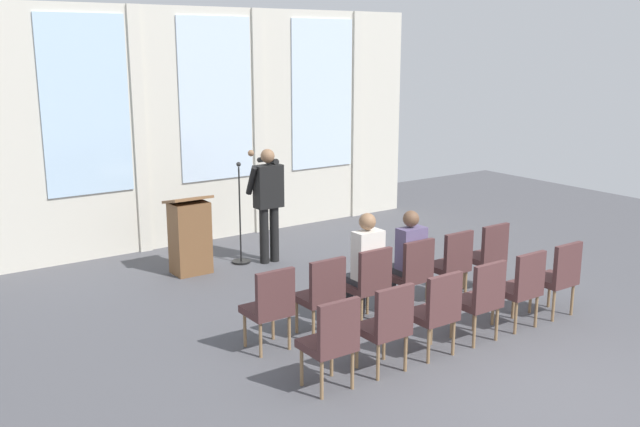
{
  "coord_description": "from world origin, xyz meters",
  "views": [
    {
      "loc": [
        -5.42,
        -3.91,
        3.24
      ],
      "look_at": [
        -0.01,
        3.82,
        1.02
      ],
      "focal_mm": 40.29,
      "sensor_mm": 36.0,
      "label": 1
    }
  ],
  "objects_px": {
    "chair_r0_c0": "(270,304)",
    "chair_r1_c4": "(522,285)",
    "chair_r1_c5": "(559,274)",
    "speaker": "(268,197)",
    "chair_r1_c1": "(387,323)",
    "chair_r1_c0": "(332,338)",
    "chair_r0_c5": "(488,253)",
    "audience_r0_c2": "(365,262)",
    "chair_r0_c3": "(412,271)",
    "lectern": "(190,236)",
    "mic_stand": "(241,241)",
    "chair_r0_c4": "(452,261)",
    "chair_r1_c2": "(436,309)",
    "chair_r0_c2": "(369,281)",
    "chair_r1_c3": "(481,296)",
    "chair_r0_c1": "(322,292)",
    "audience_r0_c3": "(408,255)"
  },
  "relations": [
    {
      "from": "mic_stand",
      "to": "chair_r0_c4",
      "type": "relative_size",
      "value": 1.65
    },
    {
      "from": "audience_r0_c3",
      "to": "chair_r0_c5",
      "type": "height_order",
      "value": "audience_r0_c3"
    },
    {
      "from": "chair_r0_c5",
      "to": "chair_r1_c1",
      "type": "height_order",
      "value": "same"
    },
    {
      "from": "chair_r0_c1",
      "to": "chair_r1_c3",
      "type": "distance_m",
      "value": 1.76
    },
    {
      "from": "speaker",
      "to": "chair_r1_c1",
      "type": "height_order",
      "value": "speaker"
    },
    {
      "from": "chair_r0_c1",
      "to": "audience_r0_c2",
      "type": "distance_m",
      "value": 0.72
    },
    {
      "from": "audience_r0_c2",
      "to": "chair_r1_c5",
      "type": "bearing_deg",
      "value": -30.62
    },
    {
      "from": "chair_r1_c0",
      "to": "mic_stand",
      "type": "bearing_deg",
      "value": 72.58
    },
    {
      "from": "lectern",
      "to": "chair_r1_c1",
      "type": "bearing_deg",
      "value": -87.11
    },
    {
      "from": "speaker",
      "to": "chair_r1_c0",
      "type": "height_order",
      "value": "speaker"
    },
    {
      "from": "mic_stand",
      "to": "lectern",
      "type": "distance_m",
      "value": 0.86
    },
    {
      "from": "chair_r0_c0",
      "to": "chair_r1_c0",
      "type": "bearing_deg",
      "value": -90.0
    },
    {
      "from": "speaker",
      "to": "audience_r0_c2",
      "type": "relative_size",
      "value": 1.3
    },
    {
      "from": "lectern",
      "to": "chair_r0_c5",
      "type": "bearing_deg",
      "value": -45.84
    },
    {
      "from": "lectern",
      "to": "chair_r1_c4",
      "type": "distance_m",
      "value": 4.71
    },
    {
      "from": "speaker",
      "to": "audience_r0_c2",
      "type": "xyz_separation_m",
      "value": [
        -0.32,
        -2.75,
        -0.27
      ]
    },
    {
      "from": "speaker",
      "to": "lectern",
      "type": "bearing_deg",
      "value": 171.35
    },
    {
      "from": "chair_r0_c2",
      "to": "chair_r1_c4",
      "type": "xyz_separation_m",
      "value": [
        1.36,
        -1.13,
        0.0
      ]
    },
    {
      "from": "lectern",
      "to": "chair_r0_c1",
      "type": "xyz_separation_m",
      "value": [
        0.21,
        -3.01,
        -0.02
      ]
    },
    {
      "from": "chair_r1_c4",
      "to": "chair_r1_c5",
      "type": "relative_size",
      "value": 1.0
    },
    {
      "from": "speaker",
      "to": "chair_r0_c0",
      "type": "relative_size",
      "value": 1.85
    },
    {
      "from": "chair_r0_c0",
      "to": "chair_r1_c1",
      "type": "xyz_separation_m",
      "value": [
        0.68,
        -1.13,
        0.0
      ]
    },
    {
      "from": "speaker",
      "to": "mic_stand",
      "type": "xyz_separation_m",
      "value": [
        -0.37,
        0.2,
        -0.68
      ]
    },
    {
      "from": "chair_r1_c2",
      "to": "chair_r1_c5",
      "type": "height_order",
      "value": "same"
    },
    {
      "from": "chair_r1_c5",
      "to": "chair_r0_c0",
      "type": "bearing_deg",
      "value": 161.66
    },
    {
      "from": "chair_r1_c4",
      "to": "chair_r1_c5",
      "type": "height_order",
      "value": "same"
    },
    {
      "from": "speaker",
      "to": "chair_r1_c3",
      "type": "height_order",
      "value": "speaker"
    },
    {
      "from": "chair_r0_c0",
      "to": "chair_r1_c2",
      "type": "bearing_deg",
      "value": -39.65
    },
    {
      "from": "speaker",
      "to": "chair_r0_c5",
      "type": "xyz_separation_m",
      "value": [
        1.72,
        -2.83,
        -0.48
      ]
    },
    {
      "from": "chair_r0_c5",
      "to": "speaker",
      "type": "bearing_deg",
      "value": 121.25
    },
    {
      "from": "chair_r0_c1",
      "to": "chair_r0_c4",
      "type": "height_order",
      "value": "same"
    },
    {
      "from": "chair_r0_c3",
      "to": "chair_r1_c5",
      "type": "xyz_separation_m",
      "value": [
        1.36,
        -1.13,
        0.0
      ]
    },
    {
      "from": "mic_stand",
      "to": "chair_r1_c4",
      "type": "distance_m",
      "value": 4.4
    },
    {
      "from": "chair_r1_c5",
      "to": "chair_r0_c2",
      "type": "bearing_deg",
      "value": 151.08
    },
    {
      "from": "chair_r0_c4",
      "to": "chair_r1_c5",
      "type": "bearing_deg",
      "value": -58.9
    },
    {
      "from": "chair_r0_c0",
      "to": "chair_r1_c4",
      "type": "height_order",
      "value": "same"
    },
    {
      "from": "chair_r0_c1",
      "to": "lectern",
      "type": "bearing_deg",
      "value": 93.97
    },
    {
      "from": "chair_r0_c3",
      "to": "chair_r0_c5",
      "type": "relative_size",
      "value": 1.0
    },
    {
      "from": "speaker",
      "to": "chair_r1_c1",
      "type": "bearing_deg",
      "value": -104.18
    },
    {
      "from": "chair_r0_c3",
      "to": "chair_r0_c5",
      "type": "xyz_separation_m",
      "value": [
        1.36,
        0.0,
        0.0
      ]
    },
    {
      "from": "chair_r0_c3",
      "to": "chair_r1_c4",
      "type": "bearing_deg",
      "value": -58.9
    },
    {
      "from": "speaker",
      "to": "chair_r0_c0",
      "type": "height_order",
      "value": "speaker"
    },
    {
      "from": "chair_r1_c2",
      "to": "chair_r0_c4",
      "type": "bearing_deg",
      "value": 39.65
    },
    {
      "from": "chair_r0_c3",
      "to": "chair_r1_c1",
      "type": "xyz_separation_m",
      "value": [
        -1.36,
        -1.13,
        0.0
      ]
    },
    {
      "from": "chair_r0_c5",
      "to": "chair_r1_c4",
      "type": "relative_size",
      "value": 1.0
    },
    {
      "from": "chair_r0_c0",
      "to": "chair_r0_c2",
      "type": "height_order",
      "value": "same"
    },
    {
      "from": "chair_r1_c4",
      "to": "chair_r1_c5",
      "type": "bearing_deg",
      "value": 0.0
    },
    {
      "from": "audience_r0_c3",
      "to": "chair_r1_c3",
      "type": "xyz_separation_m",
      "value": [
        0.0,
        -1.21,
        -0.18
      ]
    },
    {
      "from": "chair_r0_c1",
      "to": "chair_r1_c0",
      "type": "distance_m",
      "value": 1.31
    },
    {
      "from": "chair_r1_c1",
      "to": "chair_r0_c1",
      "type": "bearing_deg",
      "value": 90.0
    }
  ]
}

